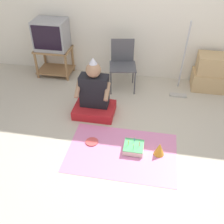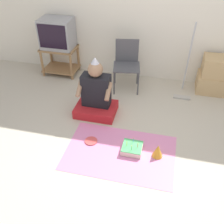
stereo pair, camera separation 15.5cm
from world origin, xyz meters
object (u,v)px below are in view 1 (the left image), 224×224
(person_seated, at_px, (94,96))
(birthday_cake, at_px, (134,147))
(party_hat_blue, at_px, (159,149))
(dust_mop, at_px, (181,74))
(paper_plate, at_px, (92,142))
(cardboard_box_stack, at_px, (210,73))
(tv, at_px, (51,35))
(folding_chair, at_px, (123,61))

(person_seated, bearing_deg, birthday_cake, -45.73)
(birthday_cake, bearing_deg, party_hat_blue, -3.42)
(birthday_cake, relative_size, party_hat_blue, 1.44)
(dust_mop, height_order, paper_plate, dust_mop)
(cardboard_box_stack, height_order, party_hat_blue, cardboard_box_stack)
(person_seated, height_order, birthday_cake, person_seated)
(person_seated, height_order, party_hat_blue, person_seated)
(cardboard_box_stack, bearing_deg, birthday_cake, -121.96)
(person_seated, relative_size, paper_plate, 5.31)
(dust_mop, xyz_separation_m, birthday_cake, (-0.60, -1.48, -0.33))
(tv, height_order, party_hat_blue, tv)
(person_seated, bearing_deg, tv, 133.28)
(person_seated, distance_m, birthday_cake, 1.00)
(cardboard_box_stack, height_order, person_seated, person_seated)
(party_hat_blue, height_order, paper_plate, party_hat_blue)
(folding_chair, height_order, party_hat_blue, folding_chair)
(tv, distance_m, folding_chair, 1.35)
(tv, distance_m, birthday_cake, 2.55)
(birthday_cake, bearing_deg, paper_plate, 175.77)
(birthday_cake, distance_m, paper_plate, 0.57)
(party_hat_blue, bearing_deg, dust_mop, 79.79)
(birthday_cake, bearing_deg, tv, 133.68)
(folding_chair, bearing_deg, person_seated, -108.78)
(dust_mop, bearing_deg, tv, 172.84)
(tv, distance_m, person_seated, 1.54)
(cardboard_box_stack, xyz_separation_m, party_hat_blue, (-0.77, -1.77, -0.20))
(party_hat_blue, xyz_separation_m, paper_plate, (-0.89, 0.06, -0.08))
(cardboard_box_stack, height_order, paper_plate, cardboard_box_stack)
(person_seated, relative_size, birthday_cake, 3.55)
(tv, height_order, cardboard_box_stack, tv)
(birthday_cake, bearing_deg, person_seated, 134.27)
(folding_chair, bearing_deg, paper_plate, -96.86)
(cardboard_box_stack, xyz_separation_m, dust_mop, (-0.50, -0.28, 0.08))
(tv, relative_size, dust_mop, 0.45)
(folding_chair, xyz_separation_m, party_hat_blue, (0.71, -1.57, -0.39))
(tv, height_order, dust_mop, dust_mop)
(tv, xyz_separation_m, cardboard_box_stack, (2.78, -0.01, -0.48))
(folding_chair, xyz_separation_m, birthday_cake, (0.38, -1.55, -0.44))
(folding_chair, bearing_deg, cardboard_box_stack, 7.70)
(folding_chair, distance_m, paper_plate, 1.59)
(birthday_cake, height_order, paper_plate, birthday_cake)
(person_seated, height_order, paper_plate, person_seated)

